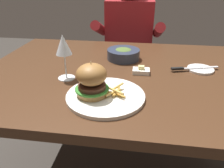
# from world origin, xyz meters

# --- Properties ---
(dining_table) EXTENTS (1.40, 0.96, 0.74)m
(dining_table) POSITION_xyz_m (0.00, 0.00, 0.66)
(dining_table) COLOR #472B19
(dining_table) RESTS_ON ground
(main_plate) EXTENTS (0.30, 0.30, 0.01)m
(main_plate) POSITION_xyz_m (-0.06, -0.26, 0.75)
(main_plate) COLOR white
(main_plate) RESTS_ON dining_table
(burger_sandwich) EXTENTS (0.12, 0.12, 0.13)m
(burger_sandwich) POSITION_xyz_m (-0.11, -0.27, 0.82)
(burger_sandwich) COLOR #B78447
(burger_sandwich) RESTS_ON main_plate
(fries_pile) EXTENTS (0.08, 0.10, 0.03)m
(fries_pile) POSITION_xyz_m (-0.02, -0.25, 0.77)
(fries_pile) COLOR gold
(fries_pile) RESTS_ON main_plate
(wine_glass) EXTENTS (0.07, 0.07, 0.20)m
(wine_glass) POSITION_xyz_m (-0.26, -0.12, 0.89)
(wine_glass) COLOR silver
(wine_glass) RESTS_ON dining_table
(bread_plate) EXTENTS (0.12, 0.12, 0.01)m
(bread_plate) POSITION_xyz_m (0.35, 0.06, 0.74)
(bread_plate) COLOR white
(bread_plate) RESTS_ON dining_table
(table_knife) EXTENTS (0.23, 0.08, 0.01)m
(table_knife) POSITION_xyz_m (0.30, 0.05, 0.75)
(table_knife) COLOR silver
(table_knife) RESTS_ON bread_plate
(butter_dish) EXTENTS (0.08, 0.06, 0.04)m
(butter_dish) POSITION_xyz_m (0.07, -0.01, 0.75)
(butter_dish) COLOR white
(butter_dish) RESTS_ON dining_table
(soup_bowl) EXTENTS (0.17, 0.17, 0.06)m
(soup_bowl) POSITION_xyz_m (-0.04, 0.16, 0.77)
(soup_bowl) COLOR #2D384C
(soup_bowl) RESTS_ON dining_table
(diner_person) EXTENTS (0.51, 0.36, 1.18)m
(diner_person) POSITION_xyz_m (-0.05, 0.76, 0.56)
(diner_person) COLOR #282833
(diner_person) RESTS_ON ground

